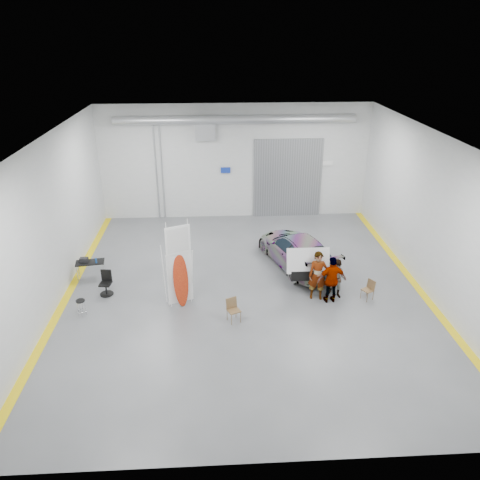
{
  "coord_description": "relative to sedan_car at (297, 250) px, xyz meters",
  "views": [
    {
      "loc": [
        -1.1,
        -15.83,
        9.39
      ],
      "look_at": [
        -0.11,
        1.48,
        1.5
      ],
      "focal_mm": 35.0,
      "sensor_mm": 36.0,
      "label": 1
    }
  ],
  "objects": [
    {
      "name": "work_table",
      "position": [
        -8.67,
        -0.65,
        0.01
      ],
      "size": [
        1.2,
        0.73,
        0.92
      ],
      "rotation": [
        0.0,
        0.0,
        0.15
      ],
      "color": "#999BA1",
      "rests_on": "ground"
    },
    {
      "name": "room_shell",
      "position": [
        -2.13,
        0.15,
        3.38
      ],
      "size": [
        14.02,
        16.18,
        6.01
      ],
      "color": "silver",
      "rests_on": "ground"
    },
    {
      "name": "trunk_lid",
      "position": [
        0.0,
        -2.17,
        0.72
      ],
      "size": [
        1.64,
        0.99,
        0.04
      ],
      "primitive_type": "cube",
      "color": "silver",
      "rests_on": "sedan_car"
    },
    {
      "name": "folding_chair_near",
      "position": [
        -2.9,
        -4.14,
        -0.44
      ],
      "size": [
        0.53,
        0.57,
        0.86
      ],
      "rotation": [
        0.0,
        0.0,
        0.42
      ],
      "color": "brown",
      "rests_on": "ground"
    },
    {
      "name": "person_a",
      "position": [
        0.3,
        -2.77,
        0.26
      ],
      "size": [
        0.76,
        0.56,
        1.92
      ],
      "primitive_type": "imported",
      "rotation": [
        0.0,
        0.0,
        -0.16
      ],
      "color": "#9C6955",
      "rests_on": "ground"
    },
    {
      "name": "folding_chair_far",
      "position": [
        2.19,
        -2.98,
        -0.46
      ],
      "size": [
        0.49,
        0.6,
        0.78
      ],
      "rotation": [
        0.0,
        0.0,
        -1.04
      ],
      "color": "brown",
      "rests_on": "ground"
    },
    {
      "name": "person_c",
      "position": [
        0.78,
        -3.05,
        0.22
      ],
      "size": [
        1.11,
        0.54,
        1.85
      ],
      "primitive_type": "imported",
      "rotation": [
        0.0,
        0.0,
        3.23
      ],
      "color": "brown",
      "rests_on": "ground"
    },
    {
      "name": "ground",
      "position": [
        -2.37,
        -2.07,
        -0.7
      ],
      "size": [
        16.0,
        16.0,
        0.0
      ],
      "primitive_type": "plane",
      "color": "#55575C",
      "rests_on": "ground"
    },
    {
      "name": "sedan_car",
      "position": [
        0.0,
        0.0,
        0.0
      ],
      "size": [
        3.35,
        5.21,
        1.4
      ],
      "primitive_type": "imported",
      "rotation": [
        0.0,
        0.0,
        3.45
      ],
      "color": "silver",
      "rests_on": "ground"
    },
    {
      "name": "person_b",
      "position": [
        1.06,
        -2.72,
        0.08
      ],
      "size": [
        0.95,
        0.87,
        1.56
      ],
      "primitive_type": "imported",
      "rotation": [
        0.0,
        0.0,
        -0.49
      ],
      "color": "slate",
      "rests_on": "ground"
    },
    {
      "name": "shop_stool",
      "position": [
        -8.29,
        -3.51,
        -0.38
      ],
      "size": [
        0.33,
        0.33,
        0.64
      ],
      "rotation": [
        0.0,
        0.0,
        -0.38
      ],
      "color": "black",
      "rests_on": "ground"
    },
    {
      "name": "surfboard_display",
      "position": [
        -4.89,
        -3.0,
        0.66
      ],
      "size": [
        0.89,
        0.52,
        3.36
      ],
      "rotation": [
        0.0,
        0.0,
        0.4
      ],
      "color": "white",
      "rests_on": "ground"
    },
    {
      "name": "office_chair",
      "position": [
        -7.72,
        -2.03,
        -0.28
      ],
      "size": [
        0.52,
        0.52,
        0.97
      ],
      "rotation": [
        0.0,
        0.0,
        -0.14
      ],
      "color": "black",
      "rests_on": "ground"
    }
  ]
}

